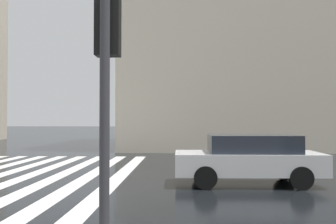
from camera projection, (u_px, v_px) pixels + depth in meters
The scene contains 4 objects.
zebra_crossing at pixel (15, 175), 12.25m from camera, with size 13.00×7.50×0.01m.
haussmann_block_corner at pixel (311, 12), 27.85m from camera, with size 14.76×27.09×20.46m.
traffic_signal_post at pixel (107, 61), 4.47m from camera, with size 0.44×0.30×3.31m.
car_white at pixel (249, 158), 10.53m from camera, with size 1.85×4.10×1.41m.
Camera 1 is at (-8.12, -4.49, 1.82)m, focal length 39.53 mm.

